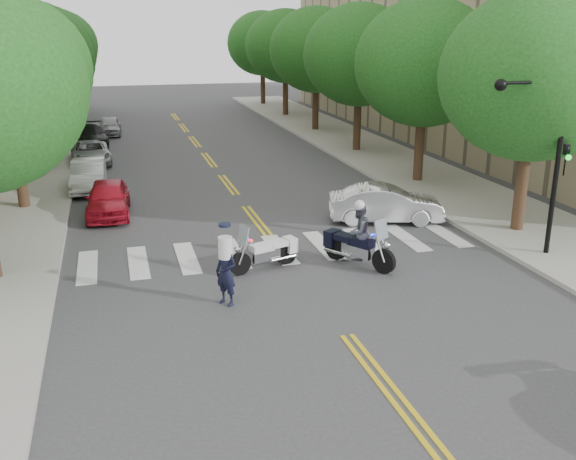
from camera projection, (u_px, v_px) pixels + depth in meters
name	position (u px, v px, depth m)	size (l,w,h in m)	color
ground	(347.00, 335.00, 15.62)	(140.00, 140.00, 0.00)	#38383A
sidewalk_left	(28.00, 168.00, 33.37)	(5.00, 60.00, 0.15)	#9E9991
sidewalk_right	(367.00, 150.00, 38.19)	(5.00, 60.00, 0.15)	#9E9991
tree_l_1	(7.00, 70.00, 24.53)	(6.40, 6.40, 8.45)	#382316
tree_l_2	(29.00, 59.00, 31.87)	(6.40, 6.40, 8.45)	#382316
tree_l_3	(43.00, 53.00, 39.21)	(6.40, 6.40, 8.45)	#382316
tree_l_4	(52.00, 48.00, 46.55)	(6.40, 6.40, 8.45)	#382316
tree_l_5	(59.00, 45.00, 53.89)	(6.40, 6.40, 8.45)	#382316
tree_r_0	(534.00, 76.00, 21.66)	(6.40, 6.40, 8.45)	#382316
tree_r_1	(425.00, 63.00, 29.00)	(6.40, 6.40, 8.45)	#382316
tree_r_2	(359.00, 55.00, 36.34)	(6.40, 6.40, 8.45)	#382316
tree_r_3	(316.00, 50.00, 43.68)	(6.40, 6.40, 8.45)	#382316
tree_r_4	(285.00, 46.00, 51.02)	(6.40, 6.40, 8.45)	#382316
tree_r_5	(262.00, 43.00, 58.36)	(6.40, 6.40, 8.45)	#382316
traffic_signal_pole	(547.00, 144.00, 19.65)	(2.82, 0.42, 6.00)	black
motorcycle_police	(357.00, 237.00, 19.90)	(1.66, 2.34, 2.13)	black
motorcycle_parked	(269.00, 252.00, 19.80)	(2.30, 1.06, 1.53)	black
officer_standing	(226.00, 272.00, 17.10)	(0.67, 0.44, 1.84)	black
convertible	(386.00, 204.00, 24.40)	(1.50, 4.29, 1.42)	silver
parked_car_a	(108.00, 198.00, 25.26)	(1.63, 4.06, 1.38)	#AF1224
parked_car_b	(88.00, 175.00, 29.16)	(1.45, 4.15, 1.37)	silver
parked_car_c	(91.00, 153.00, 34.70)	(1.97, 4.28, 1.19)	#999CA0
parked_car_d	(92.00, 135.00, 39.98)	(1.78, 4.37, 1.27)	black
parked_car_e	(110.00, 126.00, 43.67)	(1.44, 3.58, 1.22)	#97979C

